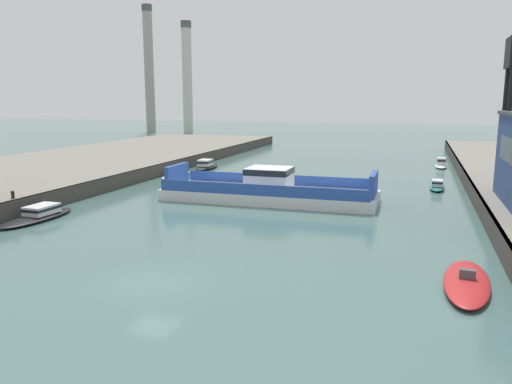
{
  "coord_description": "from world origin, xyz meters",
  "views": [
    {
      "loc": [
        13.67,
        -23.45,
        10.2
      ],
      "look_at": [
        0.0,
        18.63,
        2.0
      ],
      "focal_mm": 35.05,
      "sensor_mm": 36.0,
      "label": 1
    }
  ],
  "objects": [
    {
      "name": "ground_plane",
      "position": [
        0.0,
        0.0,
        0.0
      ],
      "size": [
        400.0,
        400.0,
        0.0
      ],
      "primitive_type": "plane",
      "color": "#476B66"
    },
    {
      "name": "chain_ferry",
      "position": [
        -0.59,
        24.84,
        1.04
      ],
      "size": [
        21.87,
        7.17,
        3.4
      ],
      "color": "silver",
      "rests_on": "ground"
    },
    {
      "name": "moored_boat_near_left",
      "position": [
        16.04,
        36.7,
        0.44
      ],
      "size": [
        1.8,
        5.03,
        1.19
      ],
      "color": "#237075",
      "rests_on": "ground"
    },
    {
      "name": "moored_boat_near_right",
      "position": [
        -17.16,
        10.71,
        0.44
      ],
      "size": [
        2.74,
        8.14,
        1.2
      ],
      "color": "black",
      "rests_on": "ground"
    },
    {
      "name": "moored_boat_mid_left",
      "position": [
        -16.33,
        44.69,
        0.54
      ],
      "size": [
        2.86,
        7.16,
        1.45
      ],
      "color": "black",
      "rests_on": "ground"
    },
    {
      "name": "moored_boat_mid_right",
      "position": [
        17.22,
        57.27,
        0.56
      ],
      "size": [
        1.85,
        4.98,
        1.48
      ],
      "color": "white",
      "rests_on": "ground"
    },
    {
      "name": "moored_boat_far_left",
      "position": [
        -17.07,
        36.72,
        0.47
      ],
      "size": [
        2.17,
        7.09,
        1.25
      ],
      "color": "white",
      "rests_on": "ground"
    },
    {
      "name": "moored_boat_far_right",
      "position": [
        16.67,
        5.13,
        0.25
      ],
      "size": [
        2.99,
        8.14,
        0.99
      ],
      "color": "red",
      "rests_on": "ground"
    },
    {
      "name": "bollard_left_aft",
      "position": [
        -19.8,
        10.71,
        2.08
      ],
      "size": [
        0.32,
        0.32,
        0.71
      ],
      "color": "black",
      "rests_on": "quay_left"
    },
    {
      "name": "smokestack_distant_a",
      "position": [
        -68.21,
        119.64,
        20.57
      ],
      "size": [
        3.17,
        3.17,
        39.05
      ],
      "color": "#9E998E",
      "rests_on": "ground"
    },
    {
      "name": "smokestack_distant_b",
      "position": [
        -54.04,
        117.48,
        17.65
      ],
      "size": [
        3.13,
        3.13,
        33.25
      ],
      "color": "beige",
      "rests_on": "ground"
    }
  ]
}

